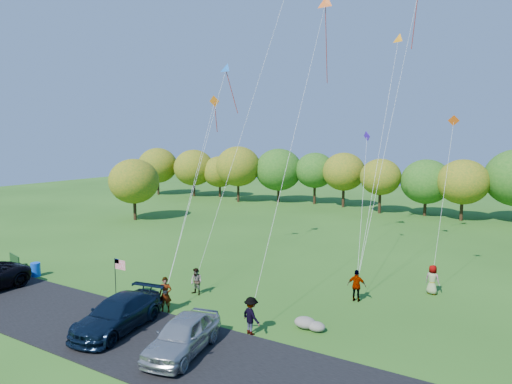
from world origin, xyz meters
TOP-DOWN VIEW (x-y plane):
  - ground at (0.00, 0.00)m, footprint 140.00×140.00m
  - asphalt_lane at (0.00, -4.00)m, footprint 44.00×6.00m
  - treeline at (0.70, 36.37)m, footprint 74.55×27.76m
  - minivan_navy at (-0.51, -3.83)m, footprint 3.05×5.69m
  - minivan_silver at (3.76, -4.05)m, footprint 2.81×5.00m
  - flyer_a at (-0.21, -0.80)m, footprint 0.83×0.73m
  - flyer_b at (-0.47, 2.17)m, footprint 0.83×0.67m
  - flyer_c at (5.23, -0.80)m, footprint 1.34×1.06m
  - flyer_d at (8.07, 6.06)m, footprint 1.13×0.60m
  - flyer_e at (11.55, 9.61)m, footprint 0.99×0.78m
  - park_bench at (-14.87, -0.33)m, footprint 1.88×0.74m
  - trash_barrel at (-12.06, -0.63)m, footprint 0.62×0.62m
  - flag_assembly at (-3.92, -0.70)m, footprint 0.88×0.57m
  - boulder_near at (7.15, 1.17)m, footprint 1.12×0.88m
  - boulder_far at (7.76, 1.12)m, footprint 0.88×0.73m
  - kites_aloft at (3.09, 13.24)m, footprint 17.03×7.69m

SIDE VIEW (x-z plane):
  - ground at x=0.00m, z-range 0.00..0.00m
  - asphalt_lane at x=0.00m, z-range 0.00..0.06m
  - boulder_far at x=7.76m, z-range 0.00..0.46m
  - boulder_near at x=7.15m, z-range 0.00..0.56m
  - trash_barrel at x=-12.06m, z-range 0.00..0.93m
  - park_bench at x=-14.87m, z-range 0.04..1.09m
  - flyer_b at x=-0.47m, z-range 0.00..1.61m
  - minivan_navy at x=-0.51m, z-range 0.06..1.63m
  - minivan_silver at x=3.76m, z-range 0.06..1.67m
  - flyer_e at x=11.55m, z-range 0.00..1.77m
  - flyer_c at x=5.23m, z-range 0.00..1.82m
  - flyer_d at x=8.07m, z-range 0.00..1.84m
  - flyer_a at x=-0.21m, z-range 0.00..1.90m
  - flag_assembly at x=-3.92m, z-range 0.59..2.97m
  - treeline at x=0.70m, z-range 0.64..8.98m
  - kites_aloft at x=3.09m, z-range 9.75..27.21m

